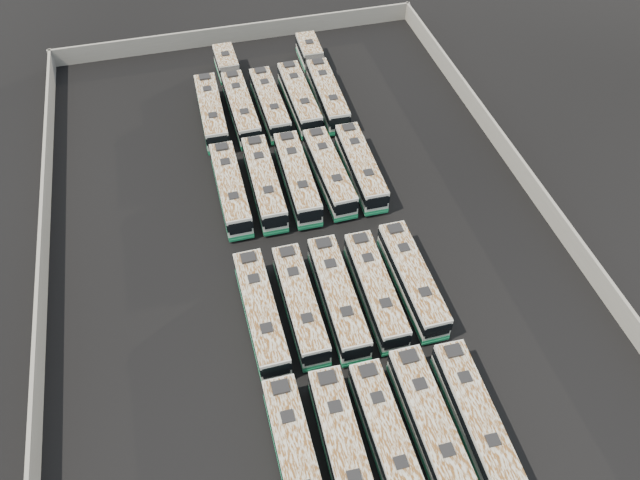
{
  "coord_description": "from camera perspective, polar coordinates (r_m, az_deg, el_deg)",
  "views": [
    {
      "loc": [
        -8.17,
        -35.08,
        41.53
      ],
      "look_at": [
        0.96,
        -0.3,
        1.6
      ],
      "focal_mm": 35.0,
      "sensor_mm": 36.0,
      "label": 1
    }
  ],
  "objects": [
    {
      "name": "bus_back_left",
      "position": [
        70.78,
        -7.68,
        13.17
      ],
      "size": [
        2.61,
        16.98,
        3.07
      ],
      "rotation": [
        0.0,
        0.0,
        0.02
      ],
      "color": "silver",
      "rests_on": "ground"
    },
    {
      "name": "bus_back_right",
      "position": [
        69.34,
        -1.9,
        12.8
      ],
      "size": [
        2.46,
        11.09,
        3.12
      ],
      "rotation": [
        0.0,
        0.0,
        0.01
      ],
      "color": "silver",
      "rests_on": "ground"
    },
    {
      "name": "bus_front_left",
      "position": [
        43.54,
        2.17,
        -18.56
      ],
      "size": [
        2.6,
        11.17,
        3.13
      ],
      "rotation": [
        0.0,
        0.0,
        -0.02
      ],
      "color": "silver",
      "rests_on": "ground"
    },
    {
      "name": "bus_front_far_left",
      "position": [
        43.26,
        -2.17,
        -19.41
      ],
      "size": [
        2.37,
        11.15,
        3.14
      ],
      "rotation": [
        0.0,
        0.0,
        0.0
      ],
      "color": "silver",
      "rests_on": "ground"
    },
    {
      "name": "bus_front_right",
      "position": [
        44.84,
        10.05,
        -16.32
      ],
      "size": [
        2.38,
        11.17,
        3.15
      ],
      "rotation": [
        0.0,
        0.0,
        0.0
      ],
      "color": "silver",
      "rests_on": "ground"
    },
    {
      "name": "bus_front_far_right",
      "position": [
        45.79,
        13.97,
        -15.38
      ],
      "size": [
        2.53,
        10.88,
        3.05
      ],
      "rotation": [
        0.0,
        0.0,
        -0.02
      ],
      "color": "silver",
      "rests_on": "ground"
    },
    {
      "name": "bus_midfront_right",
      "position": [
        50.55,
        5.09,
        -4.54
      ],
      "size": [
        2.41,
        10.81,
        3.03
      ],
      "rotation": [
        0.0,
        0.0,
        -0.01
      ],
      "color": "silver",
      "rests_on": "ground"
    },
    {
      "name": "bus_midfront_far_right",
      "position": [
        51.55,
        8.43,
        -3.57
      ],
      "size": [
        2.37,
        10.91,
        3.07
      ],
      "rotation": [
        0.0,
        0.0,
        0.01
      ],
      "color": "silver",
      "rests_on": "ground"
    },
    {
      "name": "perimeter_wall",
      "position": [
        54.14,
        -1.06,
        -0.32
      ],
      "size": [
        45.2,
        73.2,
        2.2
      ],
      "color": "slate",
      "rests_on": "ground"
    },
    {
      "name": "bus_midback_far_right",
      "position": [
        60.71,
        3.74,
        6.7
      ],
      "size": [
        2.45,
        10.85,
        3.05
      ],
      "rotation": [
        0.0,
        0.0,
        -0.01
      ],
      "color": "silver",
      "rests_on": "ground"
    },
    {
      "name": "bus_midback_center",
      "position": [
        59.38,
        -2.1,
        5.7
      ],
      "size": [
        2.53,
        11.15,
        3.13
      ],
      "rotation": [
        0.0,
        0.0,
        -0.02
      ],
      "color": "silver",
      "rests_on": "ground"
    },
    {
      "name": "bus_midfront_center",
      "position": [
        49.86,
        1.64,
        -5.24
      ],
      "size": [
        2.49,
        11.18,
        3.14
      ],
      "rotation": [
        0.0,
        0.0,
        -0.01
      ],
      "color": "silver",
      "rests_on": "ground"
    },
    {
      "name": "bus_front_center",
      "position": [
        44.15,
        6.15,
        -17.49
      ],
      "size": [
        2.32,
        10.69,
        3.01
      ],
      "rotation": [
        0.0,
        0.0,
        0.0
      ],
      "color": "silver",
      "rests_on": "ground"
    },
    {
      "name": "bus_midback_right",
      "position": [
        60.01,
        0.85,
        6.23
      ],
      "size": [
        2.56,
        10.94,
        3.07
      ],
      "rotation": [
        0.0,
        0.0,
        0.02
      ],
      "color": "silver",
      "rests_on": "ground"
    },
    {
      "name": "bus_midback_far_left",
      "position": [
        58.86,
        -8.17,
        4.65
      ],
      "size": [
        2.34,
        10.96,
        3.09
      ],
      "rotation": [
        0.0,
        0.0,
        -0.0
      ],
      "color": "silver",
      "rests_on": "ground"
    },
    {
      "name": "bus_back_far_right",
      "position": [
        72.22,
        0.12,
        14.4
      ],
      "size": [
        2.71,
        17.04,
        3.08
      ],
      "rotation": [
        0.0,
        0.0,
        -0.02
      ],
      "color": "silver",
      "rests_on": "ground"
    },
    {
      "name": "ground",
      "position": [
        54.97,
        -1.05,
        -1.08
      ],
      "size": [
        140.0,
        140.0,
        0.0
      ],
      "primitive_type": "plane",
      "color": "black",
      "rests_on": "ground"
    },
    {
      "name": "bus_midback_left",
      "position": [
        59.05,
        -5.13,
        5.23
      ],
      "size": [
        2.49,
        11.19,
        3.15
      ],
      "rotation": [
        0.0,
        0.0,
        -0.01
      ],
      "color": "silver",
      "rests_on": "ground"
    },
    {
      "name": "bus_back_center",
      "position": [
        68.8,
        -4.6,
        12.3
      ],
      "size": [
        2.48,
        10.81,
        3.03
      ],
      "rotation": [
        0.0,
        0.0,
        0.02
      ],
      "color": "silver",
      "rests_on": "ground"
    },
    {
      "name": "bus_midfront_far_left",
      "position": [
        49.17,
        -5.41,
        -6.64
      ],
      "size": [
        2.48,
        11.13,
        3.13
      ],
      "rotation": [
        0.0,
        0.0,
        0.01
      ],
      "color": "silver",
      "rests_on": "ground"
    },
    {
      "name": "bus_back_far_left",
      "position": [
        68.34,
        -9.9,
        11.45
      ],
      "size": [
        2.52,
        11.04,
        3.1
      ],
      "rotation": [
        0.0,
        0.0,
        -0.02
      ],
      "color": "silver",
      "rests_on": "ground"
    },
    {
      "name": "bus_midfront_left",
      "position": [
        49.54,
        -1.83,
        -5.86
      ],
      "size": [
        2.29,
        10.69,
        3.01
      ],
      "rotation": [
        0.0,
        0.0,
        0.0
      ],
      "color": "silver",
      "rests_on": "ground"
    }
  ]
}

